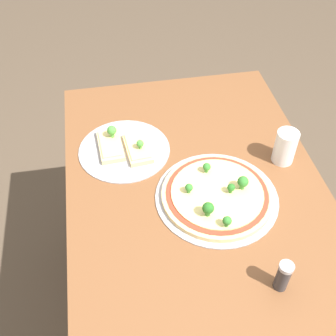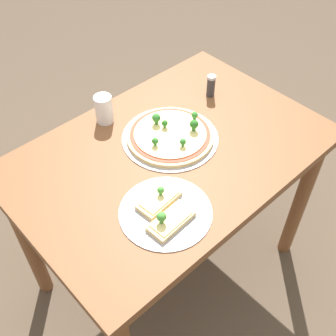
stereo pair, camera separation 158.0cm
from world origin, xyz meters
The scene contains 6 objects.
ground_plane centered at (0.00, 0.00, 0.00)m, with size 8.00×8.00×0.00m, color brown.
dining_table centered at (0.00, 0.00, 0.65)m, with size 1.09×0.74×0.77m.
pizza_tray_whole centered at (0.04, 0.05, 0.79)m, with size 0.34×0.34×0.07m.
pizza_tray_slice centered at (-0.20, -0.19, 0.78)m, with size 0.28×0.28×0.06m.
drinking_cup centered at (-0.07, 0.28, 0.83)m, with size 0.06×0.06×0.11m, color white.
condiment_shaker centered at (0.33, 0.12, 0.82)m, with size 0.03×0.03×0.09m.
Camera 1 is at (0.77, -0.22, 1.68)m, focal length 45.00 mm.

